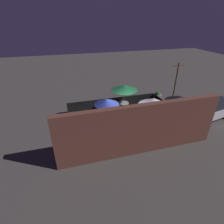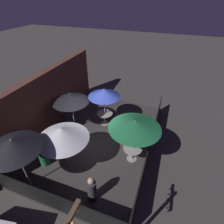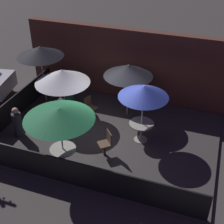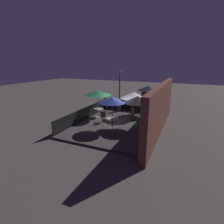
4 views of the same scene
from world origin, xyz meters
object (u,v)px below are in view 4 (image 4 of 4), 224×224
Objects in this scene: patio_umbrella_1 at (98,93)px; patron_0 at (146,110)px; patio_umbrella_4 at (138,100)px; patio_chair_1 at (132,114)px; patio_chair_0 at (103,116)px; parked_car_0 at (149,98)px; patio_umbrella_0 at (112,100)px; dining_table_1 at (98,111)px; light_post at (120,86)px; planter_box at (106,103)px; patio_umbrella_3 at (148,88)px; patron_1 at (119,106)px; dining_table_0 at (112,121)px; patio_umbrella_2 at (133,95)px.

patio_umbrella_1 reaches higher than patron_0.
patio_chair_1 is (-1.31, -0.76, -1.47)m from patio_umbrella_4.
patio_chair_0 is 7.68m from parked_car_0.
patio_umbrella_0 is 2.36× the size of patio_chair_1.
patron_0 is (-1.58, 3.61, 0.04)m from dining_table_1.
light_post is (-4.68, 0.07, 1.50)m from dining_table_1.
patio_chair_1 reaches higher than planter_box.
patio_chair_0 is (3.78, -2.53, -1.77)m from patio_umbrella_3.
patio_umbrella_4 is 7.52m from parked_car_0.
patron_0 is (-1.58, 3.61, -1.44)m from patio_umbrella_1.
light_post is (-5.79, -0.91, 1.56)m from patio_chair_0.
patron_0 is 1.13× the size of patron_1.
dining_table_1 is 0.63× the size of patron_0.
planter_box is (-4.83, -4.67, -1.66)m from patio_umbrella_4.
dining_table_0 is (0.97, -1.45, -1.40)m from patio_umbrella_4.
dining_table_0 is at bearing 176.71° from patron_0.
dining_table_1 is at bearing 0.00° from patio_chair_0.
patio_umbrella_1 is 4.41m from patio_umbrella_3.
patio_chair_1 is 0.71× the size of patron_0.
planter_box is (-1.46, -1.98, -0.21)m from patron_1.
patron_1 reaches higher than patio_chair_0.
patio_umbrella_4 is at bearing -161.52° from patron_0.
light_post is at bearing -32.39° from patio_chair_0.
patio_umbrella_3 is at bearing 127.34° from patio_umbrella_1.
patio_umbrella_4 reaches higher than patron_1.
dining_table_0 reaches higher than dining_table_1.
patio_umbrella_2 is 3.16m from patio_chair_0.
dining_table_0 is 1.05× the size of dining_table_1.
patio_umbrella_2 is at bearing 39.69° from patron_1.
patron_0 is (-3.61, 1.46, 0.01)m from dining_table_0.
dining_table_0 is at bearing -8.01° from patio_umbrella_2.
planter_box is 0.26× the size of light_post.
patio_chair_0 reaches higher than dining_table_0.
patio_umbrella_1 is at bearing 0.00° from patio_chair_0.
patio_umbrella_2 is 0.49× the size of parked_car_0.
parked_car_0 is at bearing -170.26° from patio_umbrella_3.
dining_table_1 is 0.20× the size of parked_car_0.
parked_car_0 is (-3.65, -0.63, -1.55)m from patio_umbrella_3.
patio_umbrella_0 is 4.89m from patio_umbrella_3.
light_post reaches higher than patio_chair_1.
patron_0 is at bearing -85.65° from patio_chair_0.
planter_box is (-2.20, -4.68, -0.27)m from patron_0.
planter_box is 0.24× the size of parked_car_0.
patio_umbrella_4 reaches higher than patron_0.
patio_umbrella_3 is at bearing -178.87° from patio_chair_1.
patio_umbrella_4 is (1.05, 3.59, -0.05)m from patio_umbrella_1.
light_post is (-3.10, -3.54, 1.46)m from patron_0.
patron_0 reaches higher than patron_1.
patio_umbrella_1 is 3.22m from patio_chair_1.
patio_umbrella_2 reaches higher than patio_chair_1.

